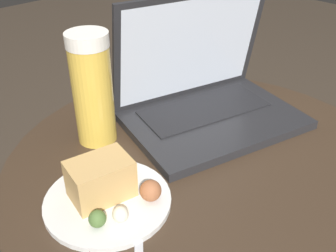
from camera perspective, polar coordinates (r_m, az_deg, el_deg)
name	(u,v)px	position (r m, az deg, el deg)	size (l,w,h in m)	color
table	(203,210)	(0.81, 5.05, -12.01)	(0.74, 0.74, 0.49)	#9E9EA3
napkin	(108,202)	(0.65, -8.66, -10.88)	(0.17, 0.12, 0.00)	#B7332D
laptop	(205,95)	(0.83, 5.46, 4.46)	(0.40, 0.33, 0.26)	#232326
beer_glass	(93,89)	(0.74, -10.90, 5.27)	(0.08, 0.08, 0.22)	gold
snack_plate	(106,190)	(0.63, -8.93, -9.19)	(0.20, 0.20, 0.07)	silver
fork	(139,214)	(0.62, -4.28, -12.58)	(0.14, 0.16, 0.01)	silver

